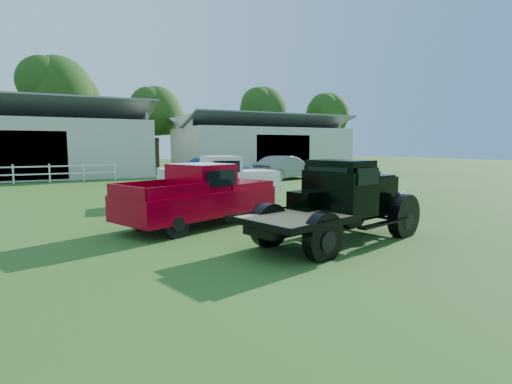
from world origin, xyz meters
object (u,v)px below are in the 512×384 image
red_pickup (199,194)px  white_pickup (219,179)px  misc_car_grey (286,168)px  misc_car_blue (216,169)px  vintage_flatbed (337,201)px

red_pickup → white_pickup: (2.45, 4.56, 0.01)m
red_pickup → misc_car_grey: 16.51m
misc_car_blue → white_pickup: bearing=167.8°
white_pickup → red_pickup: bearing=-112.7°
red_pickup → misc_car_grey: (10.68, 12.59, -0.11)m
vintage_flatbed → misc_car_blue: 16.24m
red_pickup → misc_car_blue: 13.60m
vintage_flatbed → white_pickup: (0.13, 8.03, -0.07)m
misc_car_blue → misc_car_grey: size_ratio=1.05×
red_pickup → misc_car_blue: (5.44, 12.47, -0.04)m
misc_car_grey → misc_car_blue: bearing=74.2°
vintage_flatbed → misc_car_grey: (8.36, 16.06, -0.19)m
white_pickup → misc_car_grey: (8.23, 8.03, -0.12)m
vintage_flatbed → red_pickup: 4.17m
vintage_flatbed → misc_car_grey: size_ratio=1.02×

